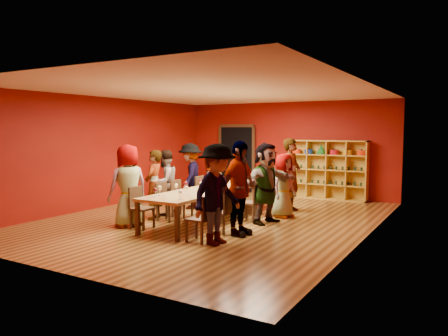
{
  "coord_description": "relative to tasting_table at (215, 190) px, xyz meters",
  "views": [
    {
      "loc": [
        5.32,
        -8.73,
        2.11
      ],
      "look_at": [
        -0.19,
        0.75,
        1.15
      ],
      "focal_mm": 35.0,
      "sensor_mm": 36.0,
      "label": 1
    }
  ],
  "objects": [
    {
      "name": "room_shell",
      "position": [
        0.0,
        0.0,
        0.8
      ],
      "size": [
        7.1,
        9.1,
        3.04
      ],
      "color": "brown",
      "rests_on": "ground"
    },
    {
      "name": "tasting_table",
      "position": [
        0.0,
        0.0,
        0.0
      ],
      "size": [
        1.1,
        4.5,
        0.75
      ],
      "color": "#AD8748",
      "rests_on": "ground"
    },
    {
      "name": "doorway",
      "position": [
        -1.8,
        4.43,
        0.42
      ],
      "size": [
        1.4,
        0.17,
        2.3
      ],
      "color": "black",
      "rests_on": "ground"
    },
    {
      "name": "shelving_unit",
      "position": [
        1.4,
        4.32,
        0.28
      ],
      "size": [
        2.4,
        0.4,
        1.8
      ],
      "color": "gold",
      "rests_on": "ground"
    },
    {
      "name": "chair_person_left_0",
      "position": [
        -0.91,
        -1.63,
        -0.2
      ],
      "size": [
        0.42,
        0.42,
        0.89
      ],
      "color": "#301D10",
      "rests_on": "ground"
    },
    {
      "name": "person_left_0",
      "position": [
        -1.22,
        -1.63,
        0.2
      ],
      "size": [
        0.78,
        0.99,
        1.8
      ],
      "primitive_type": "imported",
      "rotation": [
        0.0,
        0.0,
        -1.96
      ],
      "color": "pink",
      "rests_on": "ground"
    },
    {
      "name": "chair_person_left_1",
      "position": [
        -0.91,
        -0.74,
        -0.2
      ],
      "size": [
        0.42,
        0.42,
        0.89
      ],
      "color": "#301D10",
      "rests_on": "ground"
    },
    {
      "name": "person_left_1",
      "position": [
        -1.23,
        -0.74,
        0.12
      ],
      "size": [
        0.6,
        0.7,
        1.64
      ],
      "primitive_type": "imported",
      "rotation": [
        0.0,
        0.0,
        -1.26
      ],
      "color": "#131735",
      "rests_on": "ground"
    },
    {
      "name": "chair_person_left_2",
      "position": [
        -0.91,
        -0.17,
        -0.2
      ],
      "size": [
        0.42,
        0.42,
        0.89
      ],
      "color": "#301D10",
      "rests_on": "ground"
    },
    {
      "name": "person_left_2",
      "position": [
        -1.35,
        -0.17,
        0.11
      ],
      "size": [
        0.47,
        0.81,
        1.62
      ],
      "primitive_type": "imported",
      "rotation": [
        0.0,
        0.0,
        -1.63
      ],
      "color": "#608CC6",
      "rests_on": "ground"
    },
    {
      "name": "chair_person_left_3",
      "position": [
        -0.91,
        0.89,
        -0.2
      ],
      "size": [
        0.42,
        0.42,
        0.89
      ],
      "color": "#301D10",
      "rests_on": "ground"
    },
    {
      "name": "person_left_3",
      "position": [
        -1.32,
        0.89,
        0.18
      ],
      "size": [
        0.88,
        1.23,
        1.76
      ],
      "primitive_type": "imported",
      "rotation": [
        0.0,
        0.0,
        -1.16
      ],
      "color": "#5975B7",
      "rests_on": "ground"
    },
    {
      "name": "chair_person_left_4",
      "position": [
        -0.91,
        1.82,
        -0.2
      ],
      "size": [
        0.42,
        0.42,
        0.89
      ],
      "color": "#301D10",
      "rests_on": "ground"
    },
    {
      "name": "person_left_4",
      "position": [
        -1.24,
        1.82,
        0.07
      ],
      "size": [
        0.64,
        0.98,
        1.53
      ],
      "primitive_type": "imported",
      "rotation": [
        0.0,
        0.0,
        -1.3
      ],
      "color": "#C8868B",
      "rests_on": "ground"
    },
    {
      "name": "chair_person_right_0",
      "position": [
        0.91,
        -1.94,
        -0.2
      ],
      "size": [
        0.42,
        0.42,
        0.89
      ],
      "color": "#301D10",
      "rests_on": "ground"
    },
    {
      "name": "person_right_0",
      "position": [
        1.23,
        -1.94,
        0.23
      ],
      "size": [
        0.67,
        1.26,
        1.86
      ],
      "primitive_type": "imported",
      "rotation": [
        0.0,
        0.0,
        1.42
      ],
      "color": "#151C3B",
      "rests_on": "ground"
    },
    {
      "name": "chair_person_right_1",
      "position": [
        0.91,
        -1.14,
        -0.2
      ],
      "size": [
        0.42,
        0.42,
        0.89
      ],
      "color": "#301D10",
      "rests_on": "ground"
    },
    {
      "name": "person_right_1",
      "position": [
        1.25,
        -1.14,
        0.25
      ],
      "size": [
        0.58,
        1.14,
        1.89
      ],
      "primitive_type": "imported",
      "rotation": [
        0.0,
        0.0,
        1.5
      ],
      "color": "#121733",
      "rests_on": "ground"
    },
    {
      "name": "chair_person_right_2",
      "position": [
        0.91,
        0.19,
        -0.2
      ],
      "size": [
        0.42,
        0.42,
        0.89
      ],
      "color": "#301D10",
      "rests_on": "ground"
    },
    {
      "name": "person_right_2",
      "position": [
        1.24,
        0.19,
        0.22
      ],
      "size": [
        0.89,
        1.76,
        1.83
      ],
      "primitive_type": "imported",
      "rotation": [
        0.0,
        0.0,
        1.33
      ],
      "color": "#131435",
      "rests_on": "ground"
    },
    {
      "name": "chair_person_right_3",
      "position": [
        0.91,
        1.01,
        -0.2
      ],
      "size": [
        0.42,
        0.42,
        0.89
      ],
      "color": "#301D10",
      "rests_on": "ground"
    },
    {
      "name": "person_right_3",
      "position": [
        1.32,
        1.01,
        0.07
      ],
      "size": [
        0.58,
        0.83,
        1.54
      ],
      "primitive_type": "imported",
      "rotation": [
        0.0,
        0.0,
        1.33
      ],
      "color": "#BE7F89",
      "rests_on": "ground"
    },
    {
      "name": "chair_person_right_4",
      "position": [
        0.91,
        1.87,
        -0.2
      ],
      "size": [
        0.42,
        0.42,
        0.89
      ],
      "color": "#301D10",
      "rests_on": "ground"
    },
    {
      "name": "person_right_4",
      "position": [
        1.19,
        1.87,
        0.25
      ],
      "size": [
        0.51,
        0.7,
        1.89
      ],
      "primitive_type": "imported",
      "rotation": [
        0.0,
        0.0,
        1.58
      ],
      "color": "#5371AB",
      "rests_on": "ground"
    },
    {
      "name": "wine_glass_0",
      "position": [
        -0.12,
        1.24,
        0.18
      ],
      "size": [
        0.07,
        0.07,
        0.18
      ],
      "color": "silver",
      "rests_on": "tasting_table"
    },
    {
      "name": "wine_glass_1",
      "position": [
        0.32,
        1.83,
        0.19
      ],
      "size": [
        0.08,
        0.08,
        0.2
      ],
      "color": "silver",
      "rests_on": "tasting_table"
    },
    {
      "name": "wine_glass_2",
      "position": [
        -0.26,
        -0.82,
        0.21
      ],
      "size": [
        0.09,
        0.09,
        0.22
      ],
      "color": "silver",
      "rests_on": "tasting_table"
    },
    {
      "name": "wine_glass_3",
      "position": [
        -0.11,
        -0.43,
        0.19
      ],
      "size": [
        0.08,
        0.08,
        0.19
      ],
      "color": "silver",
      "rests_on": "tasting_table"
    },
    {
      "name": "wine_glass_4",
      "position": [
        -0.33,
        -0.13,
        0.19
      ],
      "size": [
        0.08,
        0.08,
        0.2
      ],
      "color": "silver",
      "rests_on": "tasting_table"
    },
    {
      "name": "wine_glass_5",
      "position": [
        0.34,
        -0.1,
        0.21
      ],
      "size": [
        0.09,
        0.09,
        0.22
      ],
      "color": "silver",
      "rests_on": "tasting_table"
    },
    {
      "name": "wine_glass_6",
      "position": [
        -0.27,
        0.11,
        0.18
      ],
      "size": [
        0.07,
        0.07,
        0.18
      ],
      "color": "silver",
      "rests_on": "tasting_table"
    },
    {
      "name": "wine_glass_7",
      "position": [
        0.37,
        -0.97,
        0.19
      ],
      "size": [
        0.08,
        0.08,
        0.19
      ],
      "color": "silver",
      "rests_on": "tasting_table"
    },
    {
      "name": "wine_glass_8",
      "position": [
        -0.32,
        -1.81,
        0.18
      ],
      "size": [
        0.07,
        0.07,
        0.18
      ],
      "color": "silver",
      "rests_on": "tasting_table"
    },
    {
      "name": "wine_glass_9",
      "position": [
        0.35,
        0.73,
        0.21
      ],
      "size": [
        0.09,
        0.09,
        0.21
      ],
      "color": "silver",
      "rests_on": "tasting_table"
    },
    {
      "name": "wine_glass_10",
      "position": [
        -0.36,
        -1.05,
        0.19
      ],
      "size": [
        0.08,
        0.08,
        0.19
      ],
      "color": "silver",
      "rests_on": "tasting_table"
    },
    {
      "name": "wine_glass_11",
      "position": [
        0.32,
        -1.84,
        0.19
      ],
      "size": [
        0.08,
        0.08,
        0.19
      ],
      "color": "silver",
      "rests_on": "tasting_table"
    },
    {
      "name": "wine_glass_12",
      "position": [
        -0.35,
        0.85,
        0.19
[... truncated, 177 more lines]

